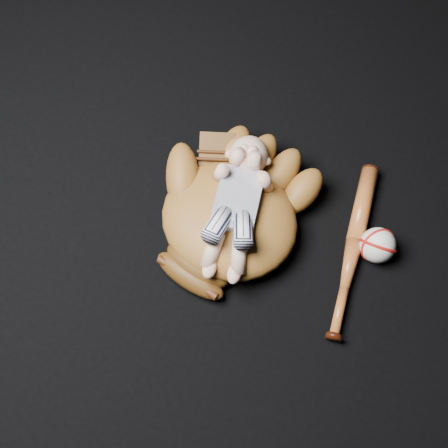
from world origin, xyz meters
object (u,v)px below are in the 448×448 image
object	(u,v)px
baseball_glove	(229,216)
newborn_baby	(235,209)
baseball	(378,245)
baseball_bat	(353,251)

from	to	relation	value
baseball_glove	newborn_baby	world-z (taller)	newborn_baby
baseball	baseball_bat	bearing A→B (deg)	-151.55
baseball_glove	baseball_bat	size ratio (longest dim) A/B	1.02
baseball_bat	newborn_baby	bearing A→B (deg)	-168.56
newborn_baby	baseball_glove	bearing A→B (deg)	168.95
newborn_baby	baseball	distance (m)	0.35
baseball_bat	baseball_glove	bearing A→B (deg)	-169.11
baseball_glove	baseball_bat	world-z (taller)	baseball_glove
newborn_baby	baseball_bat	distance (m)	0.30
newborn_baby	baseball	size ratio (longest dim) A/B	4.14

